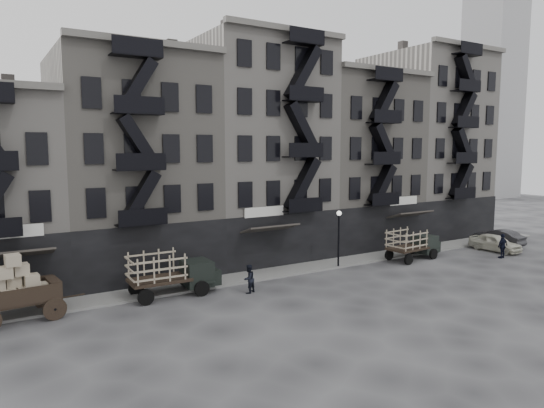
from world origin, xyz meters
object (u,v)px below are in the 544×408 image
stake_truck_west (172,270)px  policeman (503,246)px  stake_truck_east (413,242)px  car_east (495,243)px  wagon (14,283)px  car_far (498,237)px  pedestrian_mid (249,279)px

stake_truck_west → policeman: stake_truck_west is taller
stake_truck_east → car_east: (8.40, -1.52, -0.68)m
wagon → stake_truck_west: size_ratio=0.80×
stake_truck_west → car_far: stake_truck_west is taller
wagon → policeman: wagon is taller
car_east → car_far: (2.42, 1.35, 0.00)m
policeman → car_east: bearing=-135.8°
stake_truck_east → car_far: (10.82, -0.17, -0.68)m
wagon → stake_truck_east: (27.99, -0.89, -0.59)m
stake_truck_west → policeman: 26.53m
car_east → stake_truck_east: bearing=167.8°
stake_truck_east → pedestrian_mid: (-15.49, -1.09, -0.53)m
car_east → car_far: size_ratio=0.96×
stake_truck_west → stake_truck_east: stake_truck_west is taller
stake_truck_west → car_far: bearing=-1.1°
wagon → stake_truck_east: wagon is taller
pedestrian_mid → wagon: bearing=-33.4°
stake_truck_west → car_far: (30.48, -1.05, -0.80)m
stake_truck_west → policeman: size_ratio=2.75×
wagon → car_far: (38.81, -1.06, -1.26)m
wagon → policeman: (34.50, -4.33, -1.02)m
wagon → pedestrian_mid: size_ratio=2.46×
car_far → car_east: bearing=25.5°
pedestrian_mid → policeman: 22.12m
car_far → wagon: bearing=-5.2°
stake_truck_west → pedestrian_mid: bearing=-24.4°
stake_truck_west → car_east: bearing=-4.0°
wagon → car_east: 36.50m
wagon → car_far: size_ratio=0.97×
wagon → car_east: (36.39, -2.41, -1.27)m
stake_truck_west → car_east: 28.18m
pedestrian_mid → policeman: size_ratio=0.90×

